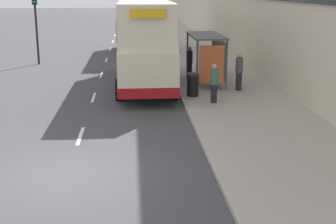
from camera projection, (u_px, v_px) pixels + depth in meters
ground_plane at (67, 174)px, 12.80m from camera, size 220.00×220.00×0.00m
pavement at (175, 34)px, 50.35m from camera, size 5.00×93.00×0.14m
lane_mark_0 at (80, 136)px, 16.05m from camera, size 0.12×2.00×0.01m
lane_mark_1 at (94, 97)px, 21.70m from camera, size 0.12×2.00×0.01m
lane_mark_2 at (101, 75)px, 27.34m from camera, size 0.12×2.00×0.01m
lane_mark_3 at (106, 60)px, 32.99m from camera, size 0.12×2.00×0.01m
lane_mark_4 at (110, 49)px, 38.63m from camera, size 0.12×2.00×0.01m
lane_mark_5 at (113, 41)px, 44.28m from camera, size 0.12×2.00×0.01m
lane_mark_6 at (115, 35)px, 49.92m from camera, size 0.12×2.00×0.01m
lane_mark_7 at (117, 31)px, 55.57m from camera, size 0.12×2.00×0.01m
bus_shelter at (210, 50)px, 23.70m from camera, size 1.60×4.20×2.48m
double_decker_bus_near at (145, 41)px, 23.80m from camera, size 2.85×10.43×4.30m
double_decker_bus_ahead at (141, 24)px, 35.72m from camera, size 2.85×10.19×4.30m
car_0 at (134, 15)px, 72.76m from camera, size 2.01×4.02×1.78m
car_1 at (137, 12)px, 80.67m from camera, size 2.03×4.39×1.72m
pedestrian_at_shelter at (239, 71)px, 22.40m from camera, size 0.36×0.36×1.80m
pedestrian_1 at (214, 83)px, 19.96m from camera, size 0.33×0.33×1.67m
pedestrian_2 at (224, 58)px, 26.96m from camera, size 0.33×0.33×1.67m
pedestrian_3 at (189, 62)px, 25.47m from camera, size 0.34×0.34×1.72m
litter_bin at (193, 85)px, 21.26m from camera, size 0.55×0.55×1.05m
traffic_light_far_kerb at (35, 14)px, 30.32m from camera, size 0.30×0.32×4.87m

